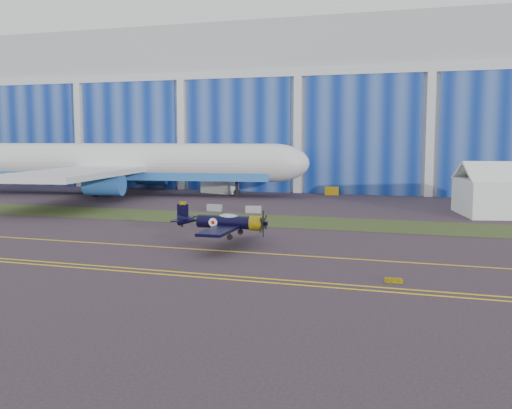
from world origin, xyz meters
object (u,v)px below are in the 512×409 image
(shipping_container, at_px, (219,185))
(tug, at_px, (332,191))
(warbird, at_px, (225,222))
(jetliner, at_px, (123,122))

(shipping_container, xyz_separation_m, tug, (19.07, 2.95, -0.77))
(warbird, xyz_separation_m, jetliner, (-33.42, 39.81, 10.08))
(jetliner, bearing_deg, shipping_container, 17.75)
(warbird, relative_size, tug, 5.14)
(jetliner, bearing_deg, tug, 8.35)
(warbird, xyz_separation_m, shipping_container, (-18.99, 46.85, -0.71))
(warbird, distance_m, shipping_container, 50.56)
(warbird, bearing_deg, shipping_container, 110.30)
(shipping_container, height_order, tug, shipping_container)
(shipping_container, distance_m, tug, 19.31)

